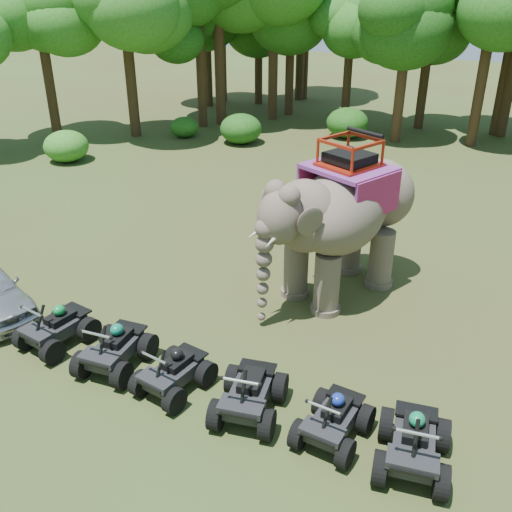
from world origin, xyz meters
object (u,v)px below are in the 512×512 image
object	(u,v)px
atv_0	(56,322)
atv_2	(173,367)
atv_1	(114,343)
atv_5	(415,437)
elephant	(342,217)
atv_3	(249,387)
atv_4	(334,414)

from	to	relation	value
atv_0	atv_2	distance (m)	3.62
atv_1	atv_2	bearing A→B (deg)	-8.22
atv_2	atv_5	size ratio (longest dim) A/B	0.91
atv_5	atv_1	bearing A→B (deg)	171.51
elephant	atv_2	size ratio (longest dim) A/B	3.28
atv_1	elephant	bearing A→B (deg)	53.45
atv_0	atv_1	xyz separation A→B (m)	(1.90, -0.12, 0.02)
atv_1	atv_5	xyz separation A→B (m)	(7.01, -0.07, 0.02)
elephant	atv_2	bearing A→B (deg)	-83.56
elephant	atv_5	world-z (taller)	elephant
elephant	atv_3	xyz separation A→B (m)	(-0.09, -5.88, -1.64)
atv_0	atv_4	size ratio (longest dim) A/B	1.05
elephant	atv_0	xyz separation A→B (m)	(-5.57, -5.66, -1.67)
elephant	atv_3	bearing A→B (deg)	-66.10
atv_3	atv_5	size ratio (longest dim) A/B	0.99
atv_2	atv_3	world-z (taller)	atv_3
elephant	atv_0	bearing A→B (deg)	-109.73
atv_2	atv_4	world-z (taller)	atv_2
atv_3	elephant	bearing A→B (deg)	79.19
atv_4	atv_5	xyz separation A→B (m)	(1.59, -0.02, 0.07)
elephant	atv_4	xyz separation A→B (m)	(1.76, -5.83, -1.70)
atv_3	atv_0	bearing A→B (deg)	167.81
atv_5	elephant	bearing A→B (deg)	111.82
atv_2	atv_5	world-z (taller)	atv_5
atv_4	atv_5	world-z (taller)	atv_5
atv_3	atv_4	bearing A→B (deg)	-8.43
atv_0	atv_5	xyz separation A→B (m)	(8.91, -0.19, 0.03)
atv_5	atv_2	bearing A→B (deg)	172.64
atv_3	atv_5	xyz separation A→B (m)	(3.44, 0.03, 0.01)
atv_1	atv_5	world-z (taller)	atv_5
atv_0	atv_2	world-z (taller)	atv_0
atv_0	atv_2	bearing A→B (deg)	5.12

